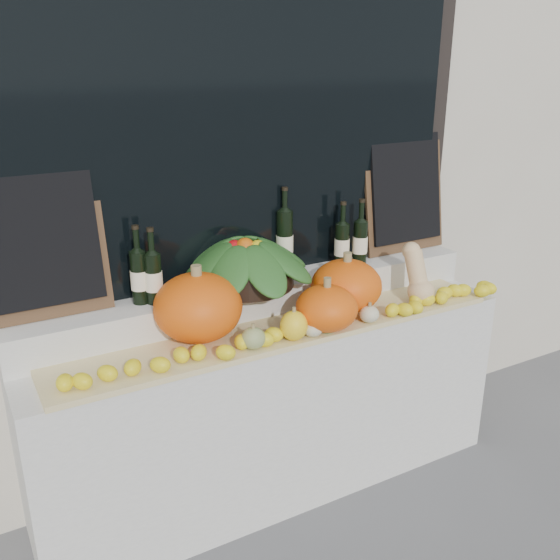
% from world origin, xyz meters
% --- Properties ---
extents(storefront_facade, '(7.00, 0.94, 4.50)m').
position_xyz_m(storefront_facade, '(0.00, 2.25, 2.25)').
color(storefront_facade, beige).
rests_on(storefront_facade, ground).
extents(display_sill, '(2.30, 0.55, 0.88)m').
position_xyz_m(display_sill, '(0.00, 1.52, 0.44)').
color(display_sill, silver).
rests_on(display_sill, ground).
extents(rear_tier, '(2.30, 0.25, 0.16)m').
position_xyz_m(rear_tier, '(0.00, 1.68, 0.96)').
color(rear_tier, silver).
rests_on(rear_tier, display_sill).
extents(straw_bedding, '(2.10, 0.32, 0.02)m').
position_xyz_m(straw_bedding, '(0.00, 1.40, 0.89)').
color(straw_bedding, tan).
rests_on(straw_bedding, display_sill).
extents(pumpkin_left, '(0.40, 0.40, 0.29)m').
position_xyz_m(pumpkin_left, '(-0.37, 1.49, 1.05)').
color(pumpkin_left, '#F25C0C').
rests_on(pumpkin_left, straw_bedding).
extents(pumpkin_right, '(0.34, 0.34, 0.25)m').
position_xyz_m(pumpkin_right, '(0.35, 1.45, 1.03)').
color(pumpkin_right, '#F25C0C').
rests_on(pumpkin_right, straw_bedding).
extents(pumpkin_center, '(0.31, 0.31, 0.20)m').
position_xyz_m(pumpkin_center, '(0.16, 1.31, 1.01)').
color(pumpkin_center, '#F25C0C').
rests_on(pumpkin_center, straw_bedding).
extents(butternut_squash, '(0.13, 0.20, 0.28)m').
position_xyz_m(butternut_squash, '(0.73, 1.38, 1.03)').
color(butternut_squash, '#E9BF89').
rests_on(butternut_squash, straw_bedding).
extents(decorative_gourds, '(0.68, 0.12, 0.15)m').
position_xyz_m(decorative_gourds, '(0.03, 1.29, 0.96)').
color(decorative_gourds, '#3B661E').
rests_on(decorative_gourds, straw_bedding).
extents(lemon_heap, '(2.20, 0.16, 0.06)m').
position_xyz_m(lemon_heap, '(0.00, 1.29, 0.94)').
color(lemon_heap, yellow).
rests_on(lemon_heap, straw_bedding).
extents(produce_bowl, '(0.68, 0.68, 0.24)m').
position_xyz_m(produce_bowl, '(-0.07, 1.66, 1.15)').
color(produce_bowl, black).
rests_on(produce_bowl, rear_tier).
extents(wine_bottle_far_left, '(0.08, 0.08, 0.35)m').
position_xyz_m(wine_bottle_far_left, '(-0.56, 1.69, 1.16)').
color(wine_bottle_far_left, black).
rests_on(wine_bottle_far_left, rear_tier).
extents(wine_bottle_near_left, '(0.08, 0.08, 0.34)m').
position_xyz_m(wine_bottle_near_left, '(-0.50, 1.66, 1.16)').
color(wine_bottle_near_left, black).
rests_on(wine_bottle_near_left, rear_tier).
extents(wine_bottle_tall, '(0.08, 0.08, 0.42)m').
position_xyz_m(wine_bottle_tall, '(0.18, 1.74, 1.20)').
color(wine_bottle_tall, black).
rests_on(wine_bottle_tall, rear_tier).
extents(wine_bottle_near_right, '(0.08, 0.08, 0.33)m').
position_xyz_m(wine_bottle_near_right, '(0.48, 1.68, 1.15)').
color(wine_bottle_near_right, black).
rests_on(wine_bottle_near_right, rear_tier).
extents(wine_bottle_far_right, '(0.08, 0.08, 0.34)m').
position_xyz_m(wine_bottle_far_right, '(0.58, 1.66, 1.16)').
color(wine_bottle_far_right, black).
rests_on(wine_bottle_far_right, rear_tier).
extents(chalkboard_left, '(0.50, 0.13, 0.62)m').
position_xyz_m(chalkboard_left, '(-0.92, 1.74, 1.36)').
color(chalkboard_left, '#4C331E').
rests_on(chalkboard_left, rear_tier).
extents(chalkboard_right, '(0.50, 0.13, 0.62)m').
position_xyz_m(chalkboard_right, '(0.92, 1.74, 1.36)').
color(chalkboard_right, '#4C331E').
rests_on(chalkboard_right, rear_tier).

